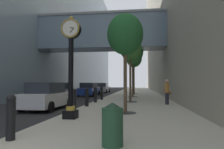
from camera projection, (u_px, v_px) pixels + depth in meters
ground_plane at (112, 95)px, 29.55m from camera, size 110.00×110.00×0.00m
sidewalk_right at (136, 93)px, 32.10m from camera, size 6.56×80.00×0.14m
building_block_left at (46, 11)px, 34.45m from camera, size 22.82×80.00×27.03m
street_clock at (71, 62)px, 9.06m from camera, size 0.84×0.55×4.45m
bollard_nearest at (11, 116)px, 5.58m from camera, size 0.25×0.25×1.23m
bollard_third at (74, 100)px, 10.99m from camera, size 0.25×0.25×1.23m
bollard_fourth at (87, 96)px, 13.69m from camera, size 0.25×0.25×1.23m
bollard_fifth at (95, 94)px, 16.39m from camera, size 0.25×0.25×1.23m
bollard_sixth at (102, 93)px, 19.09m from camera, size 0.25×0.25×1.23m
street_tree_near at (125, 35)px, 10.76m from camera, size 1.86×1.86×5.11m
street_tree_mid_near at (130, 47)px, 16.99m from camera, size 1.84×1.84×5.54m
street_tree_mid_far at (133, 52)px, 23.24m from camera, size 2.39×2.39×6.41m
street_tree_far at (134, 59)px, 29.45m from camera, size 2.20×2.20×6.27m
trash_bin at (112, 124)px, 5.06m from camera, size 0.53×0.53×1.05m
pedestrian_walking at (167, 91)px, 14.84m from camera, size 0.50×0.41×1.78m
car_silver_near at (103, 88)px, 36.25m from camera, size 2.09×4.30×1.68m
car_blue_mid at (89, 90)px, 26.55m from camera, size 2.18×4.49×1.70m
car_grey_far at (57, 91)px, 21.53m from camera, size 2.10×4.69×1.71m
car_white_trailing at (47, 96)px, 13.18m from camera, size 2.03×4.28×1.70m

